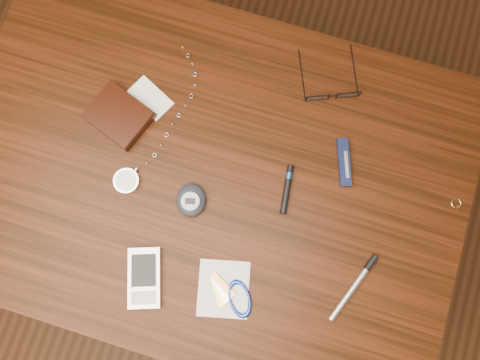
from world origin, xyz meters
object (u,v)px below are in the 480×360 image
at_px(pda_phone, 144,278).
at_px(pedometer, 191,200).
at_px(pocket_knife, 344,163).
at_px(silver_pen, 357,283).
at_px(wallet_and_card, 120,115).
at_px(notepad_keys, 232,294).
at_px(desk, 211,183).
at_px(eyeglasses, 332,93).
at_px(pocket_watch, 129,177).

bearing_deg(pda_phone, pedometer, 77.06).
height_order(pocket_knife, silver_pen, pocket_knife).
height_order(wallet_and_card, notepad_keys, wallet_and_card).
height_order(desk, pda_phone, pda_phone).
bearing_deg(pedometer, pocket_knife, 31.38).
bearing_deg(silver_pen, pedometer, 170.86).
bearing_deg(silver_pen, desk, 160.83).
height_order(wallet_and_card, pedometer, pedometer).
relative_size(wallet_and_card, eyeglasses, 1.12).
distance_m(eyeglasses, notepad_keys, 0.43).
distance_m(desk, pocket_knife, 0.28).
bearing_deg(pocket_watch, pda_phone, -62.03).
bearing_deg(desk, silver_pen, -19.17).
height_order(wallet_and_card, silver_pen, wallet_and_card).
height_order(wallet_and_card, pocket_watch, wallet_and_card).
bearing_deg(desk, pda_phone, -102.98).
bearing_deg(eyeglasses, pocket_watch, -139.92).
bearing_deg(pda_phone, pocket_knife, 47.24).
relative_size(pocket_knife, silver_pen, 0.69).
distance_m(pocket_watch, pedometer, 0.13).
relative_size(eyeglasses, pda_phone, 1.17).
bearing_deg(notepad_keys, eyeglasses, 80.17).
bearing_deg(pda_phone, pocket_watch, 117.97).
distance_m(desk, wallet_and_card, 0.24).
bearing_deg(silver_pen, eyeglasses, 112.43).
distance_m(pocket_watch, pda_phone, 0.19).
relative_size(desk, wallet_and_card, 6.22).
bearing_deg(wallet_and_card, pocket_watch, -62.06).
relative_size(desk, pocket_knife, 10.42).
relative_size(pda_phone, pocket_knife, 1.28).
bearing_deg(pda_phone, notepad_keys, 6.82).
bearing_deg(wallet_and_card, silver_pen, -18.16).
bearing_deg(pocket_watch, pocket_knife, 21.04).
bearing_deg(pocket_knife, desk, -157.99).
bearing_deg(silver_pen, wallet_and_card, 161.84).
relative_size(pocket_watch, pocket_knife, 3.36).
relative_size(desk, notepad_keys, 7.65).
height_order(desk, wallet_and_card, wallet_and_card).
xyz_separation_m(wallet_and_card, eyeglasses, (0.38, 0.17, -0.00)).
distance_m(eyeglasses, pocket_knife, 0.14).
distance_m(notepad_keys, silver_pen, 0.23).
relative_size(notepad_keys, silver_pen, 0.94).
bearing_deg(pocket_knife, eyeglasses, 114.90).
height_order(eyeglasses, pocket_knife, eyeglasses).
distance_m(pda_phone, notepad_keys, 0.16).
xyz_separation_m(wallet_and_card, notepad_keys, (0.31, -0.26, -0.01)).
relative_size(pocket_watch, pda_phone, 2.62).
bearing_deg(pocket_watch, eyeglasses, 40.08).
bearing_deg(desk, pedometer, -103.07).
xyz_separation_m(pda_phone, silver_pen, (0.38, 0.11, -0.00)).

